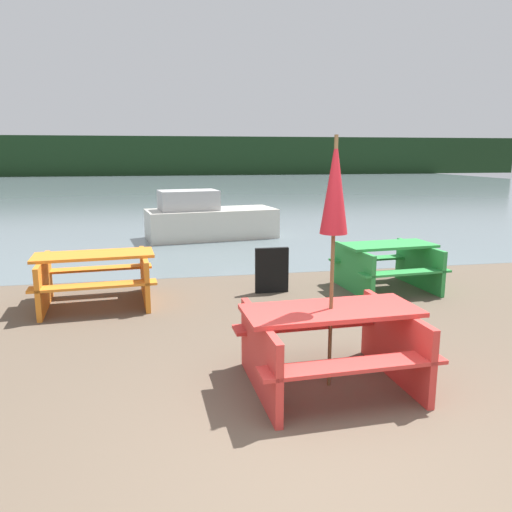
{
  "coord_description": "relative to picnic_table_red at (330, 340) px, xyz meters",
  "views": [
    {
      "loc": [
        -1.17,
        -3.04,
        2.26
      ],
      "look_at": [
        0.12,
        3.68,
        0.85
      ],
      "focal_mm": 35.0,
      "sensor_mm": 36.0,
      "label": 1
    }
  ],
  "objects": [
    {
      "name": "picnic_table_orange",
      "position": [
        -2.59,
        3.26,
        -0.0
      ],
      "size": [
        1.85,
        1.52,
        0.79
      ],
      "rotation": [
        0.0,
        0.0,
        0.08
      ],
      "color": "orange",
      "rests_on": "ground_plane"
    },
    {
      "name": "water",
      "position": [
        -0.41,
        29.67,
        -0.48
      ],
      "size": [
        60.0,
        50.0,
        0.0
      ],
      "color": "slate",
      "rests_on": "ground_plane"
    },
    {
      "name": "picnic_table_green",
      "position": [
        2.12,
        3.22,
        -0.01
      ],
      "size": [
        1.63,
        1.5,
        0.79
      ],
      "rotation": [
        0.0,
        0.0,
        0.08
      ],
      "color": "green",
      "rests_on": "ground_plane"
    },
    {
      "name": "signboard",
      "position": [
        0.18,
        3.4,
        -0.1
      ],
      "size": [
        0.55,
        0.08,
        0.75
      ],
      "color": "black",
      "rests_on": "ground_plane"
    },
    {
      "name": "ground_plane",
      "position": [
        -0.41,
        -1.34,
        -0.48
      ],
      "size": [
        60.0,
        60.0,
        0.0
      ],
      "primitive_type": "plane",
      "color": "brown"
    },
    {
      "name": "umbrella_crimson",
      "position": [
        0.0,
        0.0,
        1.46
      ],
      "size": [
        0.26,
        0.26,
        2.43
      ],
      "color": "brown",
      "rests_on": "ground_plane"
    },
    {
      "name": "far_treeline",
      "position": [
        -0.41,
        49.67,
        1.52
      ],
      "size": [
        80.0,
        1.6,
        4.0
      ],
      "color": "#193319",
      "rests_on": "water"
    },
    {
      "name": "boat",
      "position": [
        -0.34,
        9.01,
        0.03
      ],
      "size": [
        3.6,
        1.87,
        1.31
      ],
      "rotation": [
        0.0,
        0.0,
        0.15
      ],
      "color": "beige",
      "rests_on": "water"
    },
    {
      "name": "picnic_table_red",
      "position": [
        0.0,
        0.0,
        0.0
      ],
      "size": [
        1.75,
        1.45,
        0.8
      ],
      "rotation": [
        0.0,
        0.0,
        0.04
      ],
      "color": "red",
      "rests_on": "ground_plane"
    }
  ]
}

